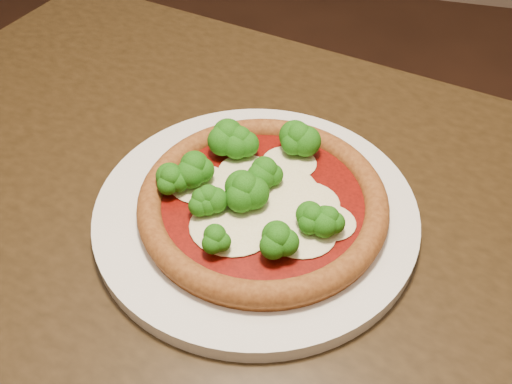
# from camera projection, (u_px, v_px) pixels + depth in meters

# --- Properties ---
(floor) EXTENTS (4.00, 4.00, 0.00)m
(floor) POSITION_uv_depth(u_px,v_px,m) (201.00, 371.00, 1.31)
(floor) COLOR black
(floor) RESTS_ON ground
(dining_table) EXTENTS (1.30, 1.02, 0.75)m
(dining_table) POSITION_uv_depth(u_px,v_px,m) (260.00, 292.00, 0.69)
(dining_table) COLOR black
(dining_table) RESTS_ON floor
(plate) EXTENTS (0.35, 0.35, 0.02)m
(plate) POSITION_uv_depth(u_px,v_px,m) (256.00, 212.00, 0.62)
(plate) COLOR silver
(plate) RESTS_ON dining_table
(pizza) EXTENTS (0.27, 0.27, 0.06)m
(pizza) POSITION_uv_depth(u_px,v_px,m) (259.00, 196.00, 0.60)
(pizza) COLOR brown
(pizza) RESTS_ON plate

